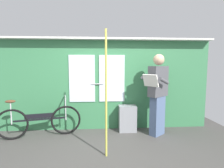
% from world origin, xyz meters
% --- Properties ---
extents(ground_plane, '(5.99, 3.89, 0.04)m').
position_xyz_m(ground_plane, '(0.00, 0.00, -0.02)').
color(ground_plane, '#474442').
extents(train_door_wall, '(4.99, 0.28, 2.16)m').
position_xyz_m(train_door_wall, '(-0.01, 1.14, 1.13)').
color(train_door_wall, '#387A4C').
rests_on(train_door_wall, ground_plane).
extents(bicycle_near_door, '(1.70, 0.53, 0.86)m').
position_xyz_m(bicycle_near_door, '(-1.43, 0.71, 0.35)').
color(bicycle_near_door, black).
rests_on(bicycle_near_door, ground_plane).
extents(passenger_reading_newspaper, '(0.64, 0.61, 1.78)m').
position_xyz_m(passenger_reading_newspaper, '(1.12, 0.65, 0.94)').
color(passenger_reading_newspaper, slate).
rests_on(passenger_reading_newspaper, ground_plane).
extents(trash_bin_by_wall, '(0.40, 0.28, 0.61)m').
position_xyz_m(trash_bin_by_wall, '(0.50, 0.92, 0.30)').
color(trash_bin_by_wall, gray).
rests_on(trash_bin_by_wall, ground_plane).
extents(handrail_pole, '(0.04, 0.04, 2.12)m').
position_xyz_m(handrail_pole, '(-0.03, -0.20, 1.06)').
color(handrail_pole, '#C6C14C').
rests_on(handrail_pole, ground_plane).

